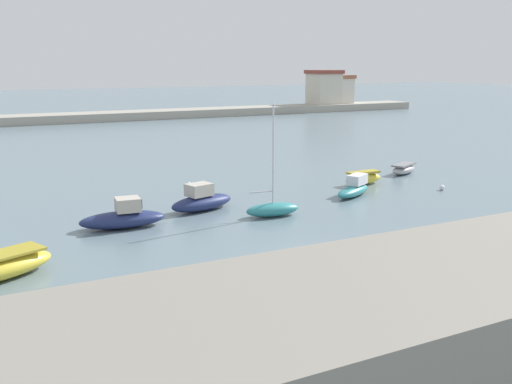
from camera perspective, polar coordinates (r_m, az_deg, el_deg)
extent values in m
plane|color=slate|center=(27.38, 6.01, -6.94)|extent=(400.00, 400.00, 0.00)
cube|color=gray|center=(20.72, 19.48, -10.02)|extent=(77.57, 7.49, 2.80)
ellipsoid|color=navy|center=(33.63, -12.96, -2.66)|extent=(4.94, 2.27, 0.94)
cube|color=#BCB2A3|center=(33.47, -12.46, -1.20)|extent=(1.47, 1.36, 0.76)
cube|color=black|center=(33.55, -11.33, -0.98)|extent=(0.19, 1.11, 0.53)
ellipsoid|color=navy|center=(36.83, -5.32, -1.05)|extent=(4.77, 2.76, 0.97)
cube|color=#BCB2A3|center=(36.52, -5.60, 0.23)|extent=(1.77, 1.51, 0.77)
cube|color=black|center=(36.95, -4.65, 0.51)|extent=(0.35, 1.03, 0.54)
ellipsoid|color=teal|center=(35.24, 1.64, -1.74)|extent=(3.51, 1.63, 0.83)
cylinder|color=silver|center=(34.56, 1.69, 3.73)|extent=(0.10, 0.10, 5.97)
cylinder|color=#B7B7BC|center=(34.70, 0.52, 0.01)|extent=(1.48, 0.24, 0.08)
ellipsoid|color=teal|center=(41.12, 9.48, 0.10)|extent=(4.15, 3.02, 0.74)
cube|color=silver|center=(41.57, 9.90, 1.22)|extent=(1.88, 1.59, 0.69)
cube|color=black|center=(42.30, 10.37, 1.49)|extent=(0.46, 0.77, 0.49)
ellipsoid|color=yellow|center=(45.27, 10.46, 1.28)|extent=(3.33, 1.23, 0.86)
cube|color=#A8952A|center=(45.17, 10.49, 1.91)|extent=(2.67, 1.03, 0.15)
ellipsoid|color=#9E9EA3|center=(50.36, 14.27, 2.15)|extent=(3.59, 2.59, 0.73)
cube|color=slate|center=(50.29, 14.30, 2.63)|extent=(2.89, 2.12, 0.13)
sphere|color=white|center=(44.64, 17.77, 0.42)|extent=(0.39, 0.39, 0.39)
sphere|color=white|center=(44.36, -6.62, 0.80)|extent=(0.29, 0.29, 0.29)
cube|color=#9E998C|center=(96.70, -18.79, 6.85)|extent=(136.87, 6.20, 1.34)
cube|color=beige|center=(115.78, 6.66, 10.02)|extent=(5.10, 5.36, 5.78)
cube|color=brown|center=(115.69, 6.70, 11.62)|extent=(5.61, 5.90, 0.70)
cube|color=beige|center=(117.56, 8.10, 9.78)|extent=(5.03, 3.70, 4.80)
cube|color=#995B42|center=(117.47, 8.14, 11.12)|extent=(5.54, 4.07, 0.70)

